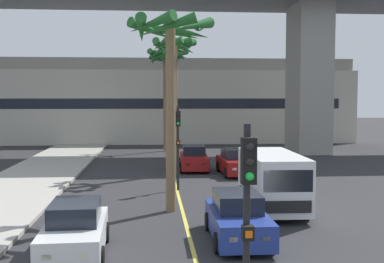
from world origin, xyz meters
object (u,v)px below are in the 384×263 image
delivery_van (272,180)px  palm_tree_mid_median (168,71)px  car_queue_front (237,218)px  traffic_light_median_far (178,136)px  car_queue_third (235,163)px  palm_tree_far_median (170,50)px  palm_tree_near_median (165,71)px  car_queue_fourth (75,231)px  palm_tree_farthest_median (174,65)px  traffic_light_median_near (247,214)px  car_queue_second (194,159)px

delivery_van → palm_tree_mid_median: palm_tree_mid_median is taller
car_queue_front → traffic_light_median_far: traffic_light_median_far is taller
car_queue_third → palm_tree_far_median: bearing=-114.5°
car_queue_third → palm_tree_far_median: (-4.25, -9.34, 5.80)m
car_queue_front → palm_tree_near_median: bearing=93.4°
car_queue_fourth → palm_tree_far_median: 8.48m
car_queue_front → palm_tree_farthest_median: palm_tree_farthest_median is taller
car_queue_front → car_queue_third: size_ratio=0.99×
palm_tree_near_median → palm_tree_farthest_median: size_ratio=1.02×
car_queue_fourth → delivery_van: 8.85m
palm_tree_far_median → palm_tree_mid_median: bearing=88.4°
car_queue_third → traffic_light_median_far: size_ratio=0.99×
car_queue_front → traffic_light_median_far: size_ratio=0.98×
car_queue_front → traffic_light_median_far: bearing=99.4°
delivery_van → traffic_light_median_near: 12.20m
car_queue_front → palm_tree_mid_median: palm_tree_mid_median is taller
car_queue_second → traffic_light_median_near: 23.44m
car_queue_fourth → traffic_light_median_near: (3.84, -6.49, 1.99)m
palm_tree_far_median → traffic_light_median_near: bearing=-86.1°
delivery_van → palm_tree_farthest_median: (-3.57, 9.94, 5.28)m
palm_tree_mid_median → palm_tree_far_median: (-0.45, -16.41, -0.11)m
palm_tree_mid_median → palm_tree_far_median: 16.42m
car_queue_third → palm_tree_mid_median: 9.97m
delivery_van → palm_tree_far_median: (-4.14, 0.23, 5.23)m
car_queue_third → delivery_van: (-0.11, -9.57, 0.57)m
traffic_light_median_near → palm_tree_far_median: size_ratio=0.53×
car_queue_front → palm_tree_farthest_median: (-1.42, 13.99, 5.85)m
car_queue_front → car_queue_third: 13.80m
car_queue_third → palm_tree_near_median: palm_tree_near_median is taller
car_queue_third → car_queue_fourth: bearing=-116.3°
car_queue_front → palm_tree_far_median: bearing=115.0°
traffic_light_median_far → palm_tree_farthest_median: size_ratio=0.51×
car_queue_second → car_queue_third: 3.15m
car_queue_second → car_queue_front: bearing=-89.7°
traffic_light_median_near → palm_tree_near_median: (-0.44, 34.58, 4.18)m
car_queue_fourth → car_queue_third: bearing=63.7°
traffic_light_median_far → palm_tree_mid_median: bearing=90.4°
car_queue_front → palm_tree_far_median: (-2.00, 4.27, 5.80)m
traffic_light_median_far → delivery_van: bearing=-52.8°
car_queue_second → car_queue_fourth: same height
palm_tree_far_median → car_queue_second: bearing=80.5°
car_queue_fourth → traffic_light_median_far: traffic_light_median_far is taller
car_queue_third → palm_tree_mid_median: bearing=118.3°
car_queue_fourth → traffic_light_median_near: traffic_light_median_near is taller
traffic_light_median_near → traffic_light_median_far: size_ratio=1.00×
car_queue_third → palm_tree_far_median: 11.79m
car_queue_second → car_queue_third: (2.34, -2.11, 0.00)m
car_queue_fourth → palm_tree_near_median: (3.41, 28.09, 6.18)m
traffic_light_median_near → palm_tree_near_median: 34.83m
palm_tree_near_median → traffic_light_median_near: bearing=-89.3°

